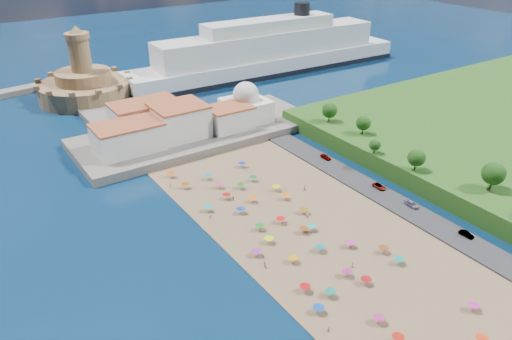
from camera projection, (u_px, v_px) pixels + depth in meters
ground at (297, 239)px, 127.40m from camera, size 700.00×700.00×0.00m
terrace at (198, 133)px, 185.70m from camera, size 90.00×36.00×3.00m
jetty at (109, 117)px, 200.91m from camera, size 18.00×70.00×2.40m
waterfront_buildings at (164, 123)px, 176.83m from camera, size 57.00×29.00×11.00m
domed_building at (246, 105)px, 190.67m from camera, size 16.00×16.00×15.00m
fortress at (85, 85)px, 220.62m from camera, size 40.00×40.00×32.40m
cruise_ship at (269, 54)px, 257.37m from camera, size 154.09×27.97×33.53m
beach_parasols at (323, 256)px, 117.64m from camera, size 31.09×115.64×2.20m
beachgoers at (295, 235)px, 126.76m from camera, size 33.79×96.42×1.87m
parked_cars at (404, 200)px, 142.24m from camera, size 2.41×77.68×1.43m
hillside_trees at (440, 160)px, 145.28m from camera, size 14.71×107.81×8.21m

